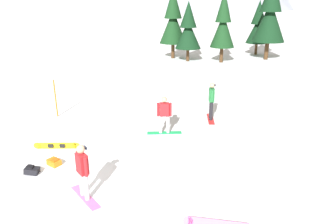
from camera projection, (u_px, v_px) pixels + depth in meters
name	position (u px, v px, depth m)	size (l,w,h in m)	color
ground_plane	(87.00, 178.00, 10.73)	(800.00, 800.00, 0.00)	white
snowboarder_foreground	(83.00, 171.00, 9.40)	(1.31, 1.21, 1.71)	pink
snowboarder_midground	(164.00, 114.00, 13.95)	(1.52, 0.62, 1.66)	#19B259
snowboarder_background	(211.00, 100.00, 15.52)	(0.49, 1.48, 1.82)	red
loose_snowboard_near_right	(57.00, 146.00, 12.71)	(1.79, 0.44, 0.28)	yellow
loose_snowboard_far_spare	(217.00, 224.00, 8.35)	(1.75, 0.17, 0.25)	pink
backpack_black	(32.00, 170.00, 10.93)	(0.55, 0.39, 0.31)	black
backpack_orange	(54.00, 162.00, 11.50)	(0.55, 0.47, 0.28)	orange
trail_marker_pole	(56.00, 98.00, 15.92)	(0.06, 0.06, 1.86)	orange
pine_tree_leaning	(270.00, 14.00, 29.37)	(2.99, 2.99, 7.57)	#472D19
pine_tree_short	(188.00, 29.00, 28.99)	(2.33, 2.33, 5.29)	#472D19
pine_tree_tall	(173.00, 20.00, 30.22)	(2.52, 2.52, 6.50)	#472D19
pine_tree_twin	(223.00, 24.00, 28.31)	(2.14, 2.14, 6.18)	#472D19
pine_tree_young	(258.00, 25.00, 32.29)	(2.23, 2.23, 5.31)	#472D19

